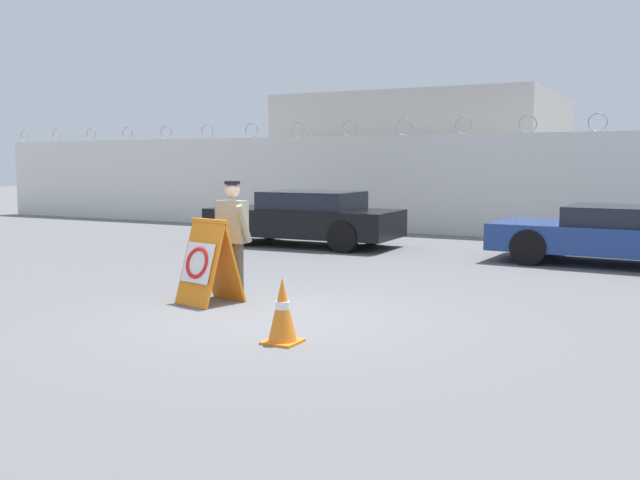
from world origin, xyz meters
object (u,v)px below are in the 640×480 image
object	(u,v)px
security_guard	(233,233)
parked_car_rear_sedan	(618,234)
traffic_cone_near	(282,311)
barricade_sign	(207,262)
parked_car_front_coupe	(305,218)

from	to	relation	value
security_guard	parked_car_rear_sedan	xyz separation A→B (m)	(4.70, 6.11, -0.35)
parked_car_rear_sedan	traffic_cone_near	bearing A→B (deg)	74.80
barricade_sign	parked_car_rear_sedan	size ratio (longest dim) A/B	0.26
security_guard	parked_car_rear_sedan	world-z (taller)	security_guard
traffic_cone_near	security_guard	bearing A→B (deg)	135.25
traffic_cone_near	parked_car_front_coupe	distance (m)	9.16
traffic_cone_near	parked_car_rear_sedan	bearing A→B (deg)	71.58
parked_car_rear_sedan	security_guard	bearing A→B (deg)	55.65
barricade_sign	parked_car_rear_sedan	world-z (taller)	barricade_sign
barricade_sign	security_guard	world-z (taller)	security_guard
parked_car_rear_sedan	parked_car_front_coupe	bearing A→B (deg)	2.68
barricade_sign	security_guard	xyz separation A→B (m)	(0.04, 0.57, 0.35)
security_guard	parked_car_front_coupe	bearing A→B (deg)	108.61
barricade_sign	security_guard	distance (m)	0.67
barricade_sign	parked_car_front_coupe	size ratio (longest dim) A/B	0.26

